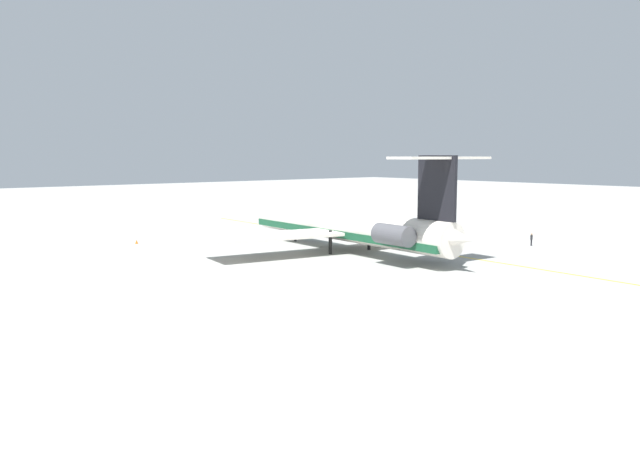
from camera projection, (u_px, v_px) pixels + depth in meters
ground at (363, 244)px, 87.48m from camera, size 384.21×384.21×0.00m
main_jetliner at (350, 226)px, 80.07m from camera, size 41.49×36.79×12.08m
ground_crew_near_nose at (531, 238)px, 85.72m from camera, size 0.27×0.42×1.68m
ground_crew_near_tail at (328, 223)px, 105.48m from camera, size 0.31×0.32×1.65m
ground_crew_portside at (334, 220)px, 107.98m from camera, size 0.42×0.29×1.80m
safety_cone_nose at (137, 242)px, 87.76m from camera, size 0.40×0.40×0.55m
taxiway_centreline at (389, 245)px, 86.55m from camera, size 93.64×4.49×0.01m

